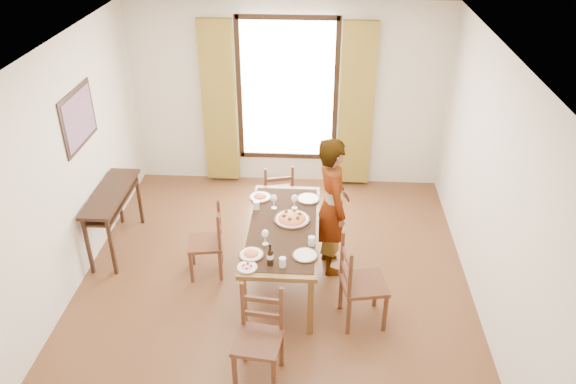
# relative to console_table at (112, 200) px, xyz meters

# --- Properties ---
(ground) EXTENTS (5.00, 5.00, 0.00)m
(ground) POSITION_rel_console_table_xyz_m (2.03, -0.60, -0.68)
(ground) COLOR #4A2F17
(ground) RESTS_ON ground
(room_shell) EXTENTS (4.60, 5.10, 2.74)m
(room_shell) POSITION_rel_console_table_xyz_m (2.03, -0.47, 0.86)
(room_shell) COLOR beige
(room_shell) RESTS_ON ground
(console_table) EXTENTS (0.38, 1.20, 0.80)m
(console_table) POSITION_rel_console_table_xyz_m (0.00, 0.00, 0.00)
(console_table) COLOR #321B10
(console_table) RESTS_ON ground
(dining_table) EXTENTS (0.80, 1.80, 0.76)m
(dining_table) POSITION_rel_console_table_xyz_m (2.13, -0.55, 0.00)
(dining_table) COLOR brown
(dining_table) RESTS_ON ground
(chair_west) EXTENTS (0.45, 0.45, 0.88)m
(chair_west) POSITION_rel_console_table_xyz_m (1.25, -0.45, -0.27)
(chair_west) COLOR #532C1B
(chair_west) RESTS_ON ground
(chair_north) EXTENTS (0.50, 0.50, 0.92)m
(chair_north) POSITION_rel_console_table_xyz_m (1.97, 0.66, -0.26)
(chair_north) COLOR #532C1B
(chair_north) RESTS_ON ground
(chair_south) EXTENTS (0.47, 0.47, 0.96)m
(chair_south) POSITION_rel_console_table_xyz_m (2.01, -1.97, -0.24)
(chair_south) COLOR #532C1B
(chair_south) RESTS_ON ground
(chair_east) EXTENTS (0.52, 0.52, 1.01)m
(chair_east) POSITION_rel_console_table_xyz_m (2.97, -1.16, -0.22)
(chair_east) COLOR #532C1B
(chair_east) RESTS_ON ground
(man) EXTENTS (0.79, 0.68, 1.69)m
(man) POSITION_rel_console_table_xyz_m (2.67, -0.24, 0.16)
(man) COLOR gray
(man) RESTS_ON ground
(plate_sw) EXTENTS (0.27, 0.27, 0.05)m
(plate_sw) POSITION_rel_console_table_xyz_m (1.84, -1.11, 0.10)
(plate_sw) COLOR silver
(plate_sw) RESTS_ON dining_table
(plate_se) EXTENTS (0.27, 0.27, 0.05)m
(plate_se) POSITION_rel_console_table_xyz_m (2.40, -1.09, 0.10)
(plate_se) COLOR silver
(plate_se) RESTS_ON dining_table
(plate_nw) EXTENTS (0.27, 0.27, 0.05)m
(plate_nw) POSITION_rel_console_table_xyz_m (1.82, 0.04, 0.10)
(plate_nw) COLOR silver
(plate_nw) RESTS_ON dining_table
(plate_ne) EXTENTS (0.27, 0.27, 0.05)m
(plate_ne) POSITION_rel_console_table_xyz_m (2.39, 0.04, 0.10)
(plate_ne) COLOR silver
(plate_ne) RESTS_ON dining_table
(pasta_platter) EXTENTS (0.40, 0.40, 0.10)m
(pasta_platter) POSITION_rel_console_table_xyz_m (2.22, -0.43, 0.12)
(pasta_platter) COLOR #B73617
(pasta_platter) RESTS_ON dining_table
(caprese_plate) EXTENTS (0.20, 0.20, 0.04)m
(caprese_plate) POSITION_rel_console_table_xyz_m (1.83, -1.32, 0.09)
(caprese_plate) COLOR silver
(caprese_plate) RESTS_ON dining_table
(wine_glass_a) EXTENTS (0.08, 0.08, 0.18)m
(wine_glass_a) POSITION_rel_console_table_xyz_m (1.97, -0.90, 0.16)
(wine_glass_a) COLOR white
(wine_glass_a) RESTS_ON dining_table
(wine_glass_b) EXTENTS (0.08, 0.08, 0.18)m
(wine_glass_b) POSITION_rel_console_table_xyz_m (2.24, -0.17, 0.16)
(wine_glass_b) COLOR white
(wine_glass_b) RESTS_ON dining_table
(wine_glass_c) EXTENTS (0.08, 0.08, 0.18)m
(wine_glass_c) POSITION_rel_console_table_xyz_m (2.00, -0.19, 0.16)
(wine_glass_c) COLOR white
(wine_glass_c) RESTS_ON dining_table
(tumbler_a) EXTENTS (0.07, 0.07, 0.10)m
(tumbler_a) POSITION_rel_console_table_xyz_m (2.45, -0.89, 0.12)
(tumbler_a) COLOR silver
(tumbler_a) RESTS_ON dining_table
(tumbler_b) EXTENTS (0.07, 0.07, 0.10)m
(tumbler_b) POSITION_rel_console_table_xyz_m (1.80, -0.21, 0.12)
(tumbler_b) COLOR silver
(tumbler_b) RESTS_ON dining_table
(tumbler_c) EXTENTS (0.07, 0.07, 0.10)m
(tumbler_c) POSITION_rel_console_table_xyz_m (2.18, -1.27, 0.12)
(tumbler_c) COLOR silver
(tumbler_c) RESTS_ON dining_table
(wine_bottle) EXTENTS (0.07, 0.07, 0.25)m
(wine_bottle) POSITION_rel_console_table_xyz_m (2.05, -1.24, 0.20)
(wine_bottle) COLOR black
(wine_bottle) RESTS_ON dining_table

